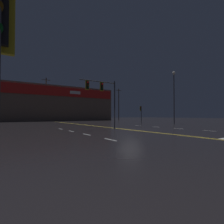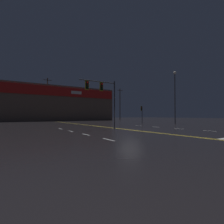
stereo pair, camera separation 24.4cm
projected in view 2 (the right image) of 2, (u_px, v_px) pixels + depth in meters
The scene contains 7 objects.
ground_plane at pixel (130, 130), 18.94m from camera, with size 200.00×200.00×0.00m, color black.
road_markings at pixel (152, 131), 17.92m from camera, with size 17.66×60.00×0.01m.
traffic_signal_median at pixel (101, 91), 19.54m from camera, with size 4.46×0.36×5.59m.
traffic_signal_corner_northeast at pixel (142, 111), 37.13m from camera, with size 0.42×0.36×3.56m.
streetlight_far_left at pixel (175, 91), 33.21m from camera, with size 0.56×0.56×9.99m.
building_backdrop at pixel (48, 104), 52.15m from camera, with size 39.22×10.23×10.12m.
utility_pole_row at pixel (51, 100), 48.38m from camera, with size 47.08×0.26×11.92m.
Camera 2 is at (-11.78, -15.00, 1.54)m, focal length 28.00 mm.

